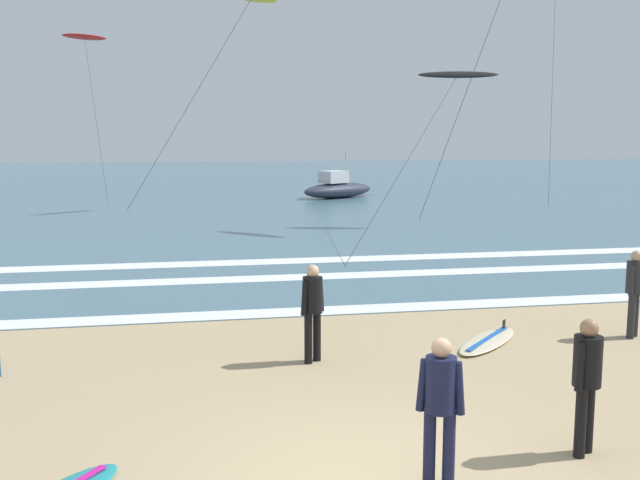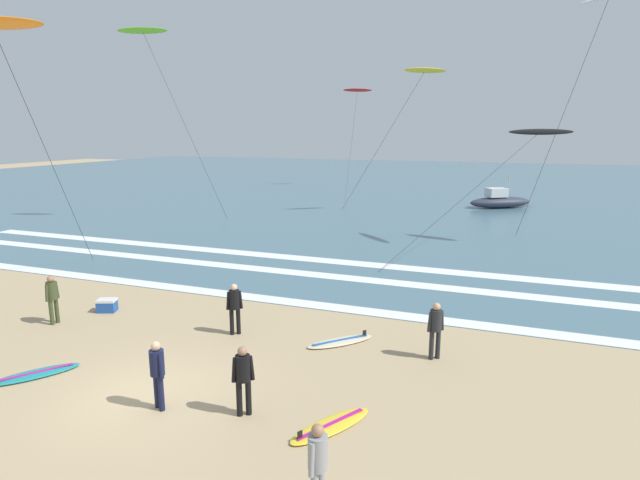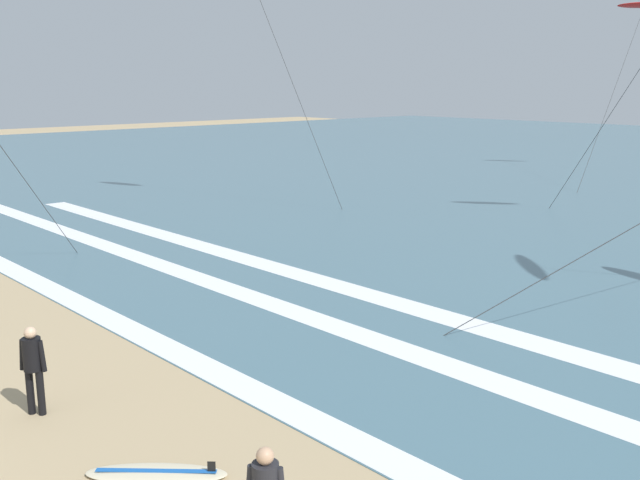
# 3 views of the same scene
# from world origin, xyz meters

# --- Properties ---
(ground_plane) EXTENTS (160.00, 160.00, 0.00)m
(ground_plane) POSITION_xyz_m (0.00, 0.00, 0.00)
(ground_plane) COLOR tan
(ocean_surface) EXTENTS (140.00, 90.00, 0.01)m
(ocean_surface) POSITION_xyz_m (0.00, 52.00, 0.01)
(ocean_surface) COLOR #476B7A
(ocean_surface) RESTS_ON ground
(wave_foam_shoreline) EXTENTS (53.42, 0.73, 0.01)m
(wave_foam_shoreline) POSITION_xyz_m (-0.78, 7.40, 0.01)
(wave_foam_shoreline) COLOR white
(wave_foam_shoreline) RESTS_ON ocean_surface
(wave_foam_mid_break) EXTENTS (50.22, 0.83, 0.01)m
(wave_foam_mid_break) POSITION_xyz_m (-0.23, 11.07, 0.01)
(wave_foam_mid_break) COLOR white
(wave_foam_mid_break) RESTS_ON ocean_surface
(wave_foam_outer_break) EXTENTS (46.07, 0.94, 0.01)m
(wave_foam_outer_break) POSITION_xyz_m (1.51, 13.52, 0.01)
(wave_foam_outer_break) COLOR white
(wave_foam_outer_break) RESTS_ON ocean_surface
(surfer_right_near) EXTENTS (0.47, 0.37, 1.60)m
(surfer_right_near) POSITION_xyz_m (2.57, 0.12, 0.96)
(surfer_right_near) COLOR black
(surfer_right_near) RESTS_ON ground
(surfer_background_far) EXTENTS (0.45, 0.38, 1.60)m
(surfer_background_far) POSITION_xyz_m (6.06, 4.45, 0.96)
(surfer_background_far) COLOR #232328
(surfer_background_far) RESTS_ON ground
(surfer_left_far) EXTENTS (0.50, 0.32, 1.60)m
(surfer_left_far) POSITION_xyz_m (0.67, -0.31, 0.96)
(surfer_left_far) COLOR #141938
(surfer_left_far) RESTS_ON ground
(surfer_foreground_main) EXTENTS (0.46, 0.37, 1.60)m
(surfer_foreground_main) POSITION_xyz_m (0.11, 4.08, 0.96)
(surfer_foreground_main) COLOR black
(surfer_foreground_main) RESTS_ON ground
(surfboard_near_water) EXTENTS (1.90, 1.92, 0.25)m
(surfboard_near_water) POSITION_xyz_m (3.33, 4.56, 0.05)
(surfboard_near_water) COLOR beige
(surfboard_near_water) RESTS_ON ground
(kite_black_high_right) EXTENTS (8.11, 9.15, 6.26)m
(kite_black_high_right) POSITION_xyz_m (8.89, 20.81, 6.00)
(kite_black_high_right) COLOR black
(kite_black_high_right) RESTS_ON ground
(kite_red_mid_center) EXTENTS (3.77, 12.20, 10.53)m
(kite_red_mid_center) POSITION_xyz_m (-8.36, 45.81, 10.23)
(kite_red_mid_center) COLOR red
(kite_red_mid_center) RESTS_ON ground
(offshore_boat) EXTENTS (5.30, 4.24, 2.70)m
(offshore_boat) POSITION_xyz_m (6.95, 34.59, 0.55)
(offshore_boat) COLOR #2D3342
(offshore_boat) RESTS_ON ground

